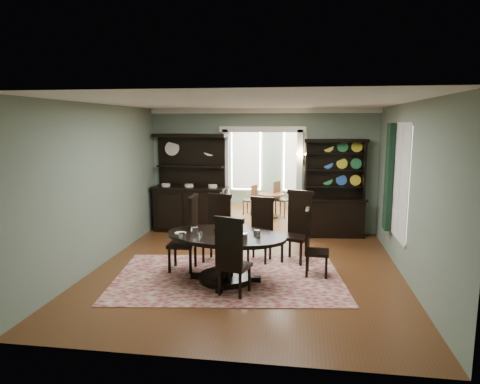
% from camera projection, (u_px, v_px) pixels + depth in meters
% --- Properties ---
extents(room, '(5.51, 6.01, 3.01)m').
position_uv_depth(room, '(247.00, 184.00, 7.55)').
color(room, '#553016').
rests_on(room, ground).
extents(parlor, '(3.51, 3.50, 3.01)m').
position_uv_depth(parlor, '(270.00, 161.00, 12.92)').
color(parlor, '#553016').
rests_on(parlor, ground).
extents(doorway_trim, '(2.08, 0.25, 2.57)m').
position_uv_depth(doorway_trim, '(262.00, 166.00, 10.43)').
color(doorway_trim, silver).
rests_on(doorway_trim, floor).
extents(right_window, '(0.15, 1.47, 2.12)m').
position_uv_depth(right_window, '(395.00, 180.00, 8.03)').
color(right_window, white).
rests_on(right_window, wall_right).
extents(wall_sconce, '(0.27, 0.21, 0.21)m').
position_uv_depth(wall_sconce, '(302.00, 156.00, 10.10)').
color(wall_sconce, gold).
rests_on(wall_sconce, back_wall_right).
extents(rug, '(4.17, 2.97, 0.01)m').
position_uv_depth(rug, '(228.00, 277.00, 7.40)').
color(rug, maroon).
rests_on(rug, floor).
extents(dining_table, '(2.27, 2.24, 0.81)m').
position_uv_depth(dining_table, '(225.00, 248.00, 7.18)').
color(dining_table, black).
rests_on(dining_table, rug).
extents(centerpiece, '(1.48, 0.95, 0.24)m').
position_uv_depth(centerpiece, '(222.00, 229.00, 7.21)').
color(centerpiece, silver).
rests_on(centerpiece, dining_table).
extents(chair_far_left, '(0.57, 0.55, 1.30)m').
position_uv_depth(chair_far_left, '(218.00, 226.00, 8.28)').
color(chair_far_left, black).
rests_on(chair_far_left, rug).
extents(chair_far_mid, '(0.53, 0.51, 1.24)m').
position_uv_depth(chair_far_mid, '(261.00, 227.00, 8.28)').
color(chair_far_mid, black).
rests_on(chair_far_mid, rug).
extents(chair_far_right, '(0.64, 0.63, 1.37)m').
position_uv_depth(chair_far_right, '(298.00, 224.00, 8.25)').
color(chair_far_right, black).
rests_on(chair_far_right, rug).
extents(chair_end_left, '(0.49, 0.53, 1.38)m').
position_uv_depth(chair_end_left, '(188.00, 232.00, 7.65)').
color(chair_end_left, black).
rests_on(chair_end_left, rug).
extents(chair_end_right, '(0.44, 0.46, 1.19)m').
position_uv_depth(chair_end_right, '(312.00, 241.00, 7.44)').
color(chair_end_right, black).
rests_on(chair_end_right, rug).
extents(chair_near, '(0.57, 0.56, 1.27)m').
position_uv_depth(chair_near, '(231.00, 255.00, 6.51)').
color(chair_near, black).
rests_on(chair_near, rug).
extents(sideboard, '(1.86, 0.77, 2.39)m').
position_uv_depth(sideboard, '(190.00, 197.00, 10.53)').
color(sideboard, black).
rests_on(sideboard, floor).
extents(welsh_dresser, '(1.51, 0.67, 2.29)m').
position_uv_depth(welsh_dresser, '(334.00, 201.00, 10.07)').
color(welsh_dresser, black).
rests_on(welsh_dresser, floor).
extents(parlor_table, '(0.73, 0.73, 0.68)m').
position_uv_depth(parlor_table, '(271.00, 202.00, 12.08)').
color(parlor_table, brown).
rests_on(parlor_table, parlor_floor).
extents(parlor_chair_left, '(0.42, 0.41, 0.88)m').
position_uv_depth(parlor_chair_left, '(251.00, 199.00, 12.46)').
color(parlor_chair_left, brown).
rests_on(parlor_chair_left, parlor_floor).
extents(parlor_chair_right, '(0.48, 0.47, 1.00)m').
position_uv_depth(parlor_chair_right, '(280.00, 198.00, 12.25)').
color(parlor_chair_right, brown).
rests_on(parlor_chair_right, parlor_floor).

